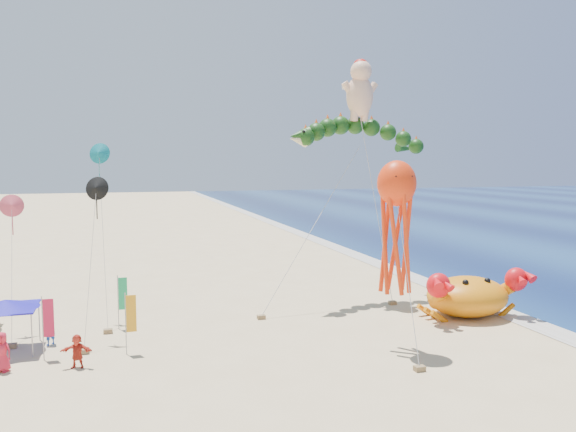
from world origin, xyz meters
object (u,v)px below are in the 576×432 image
at_px(crab_inflatable, 468,295).
at_px(octopus_kite, 396,217).
at_px(cherub_kite, 360,89).
at_px(dragon_kite, 358,139).
at_px(canopy_blue, 5,305).

height_order(crab_inflatable, octopus_kite, octopus_kite).
xyz_separation_m(crab_inflatable, cherub_kite, (-4.66, 6.58, 13.44)).
bearing_deg(crab_inflatable, dragon_kite, 125.21).
bearing_deg(crab_inflatable, octopus_kite, -150.41).
distance_m(crab_inflatable, octopus_kite, 10.17).
relative_size(dragon_kite, canopy_blue, 4.15).
relative_size(crab_inflatable, octopus_kite, 0.73).
bearing_deg(cherub_kite, dragon_kite, 122.08).
xyz_separation_m(dragon_kite, cherub_kite, (0.08, -0.13, 3.44)).
distance_m(dragon_kite, cherub_kite, 3.45).
distance_m(crab_inflatable, canopy_blue, 26.79).
xyz_separation_m(crab_inflatable, dragon_kite, (-4.74, 6.71, 10.00)).
bearing_deg(octopus_kite, canopy_blue, 164.17).
relative_size(crab_inflatable, canopy_blue, 2.16).
bearing_deg(dragon_kite, crab_inflatable, -54.79).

